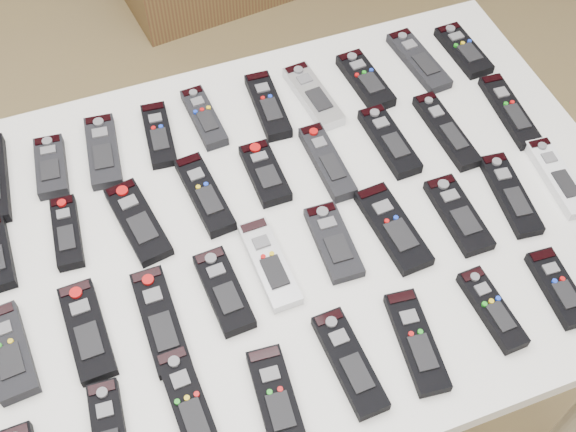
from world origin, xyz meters
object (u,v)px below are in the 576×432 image
object	(u,v)px
table	(288,240)
remote_34	(416,342)
remote_16	(389,141)
remote_27	(510,194)
remote_14	(265,173)
remote_23	(270,263)
remote_4	(204,118)
remote_28	(557,177)
remote_20	(87,331)
remote_15	(327,162)
remote_2	(103,151)
remote_24	(334,242)
remote_7	(365,80)
remote_13	(205,194)
remote_22	(224,291)
remote_19	(9,352)
remote_33	(349,362)
remote_1	(51,167)
remote_36	(558,288)
remote_3	(159,135)
remote_9	(463,50)
remote_12	(138,222)
remote_5	(268,106)
remote_26	(458,215)
remote_31	(190,407)
remote_35	(492,309)
remote_17	(446,131)
remote_8	(419,61)
remote_11	(67,232)
remote_32	(276,399)
remote_18	(510,111)
remote_25	(393,228)

from	to	relation	value
table	remote_34	world-z (taller)	remote_34
remote_16	remote_27	distance (m)	0.25
remote_14	remote_23	bearing A→B (deg)	-107.37
remote_4	remote_28	xyz separation A→B (m)	(0.58, -0.38, -0.00)
remote_4	remote_27	bearing A→B (deg)	-42.25
remote_20	remote_15	bearing A→B (deg)	19.17
remote_2	remote_24	xyz separation A→B (m)	(0.34, -0.35, -0.00)
remote_7	remote_13	distance (m)	0.43
remote_14	remote_22	bearing A→B (deg)	-124.80
remote_19	remote_33	distance (m)	0.54
remote_1	remote_13	xyz separation A→B (m)	(0.25, -0.16, 0.00)
remote_23	remote_33	size ratio (longest dim) A/B	0.99
remote_34	remote_36	xyz separation A→B (m)	(0.27, 0.01, 0.00)
remote_3	remote_9	world-z (taller)	remote_9
remote_13	remote_33	world-z (taller)	remote_13
remote_9	remote_19	bearing A→B (deg)	-162.04
remote_3	remote_33	bearing A→B (deg)	-68.71
remote_12	remote_5	bearing A→B (deg)	21.74
remote_20	remote_26	distance (m)	0.67
remote_31	remote_35	distance (m)	0.51
remote_22	remote_26	bearing A→B (deg)	-2.64
remote_3	remote_17	world-z (taller)	remote_17
remote_22	remote_13	bearing A→B (deg)	79.13
remote_22	remote_33	world-z (taller)	same
remote_36	remote_9	bearing A→B (deg)	80.62
remote_13	remote_36	xyz separation A→B (m)	(0.50, -0.40, -0.00)
remote_26	remote_31	world-z (taller)	same
remote_8	remote_12	bearing A→B (deg)	-167.81
remote_28	table	bearing A→B (deg)	175.16
remote_13	remote_23	world-z (taller)	remote_13
remote_19	remote_24	size ratio (longest dim) A/B	1.05
table	remote_24	bearing A→B (deg)	-51.77
remote_31	remote_24	bearing A→B (deg)	29.72
remote_11	remote_32	distance (m)	0.48
remote_20	remote_16	bearing A→B (deg)	15.58
remote_2	remote_13	xyz separation A→B (m)	(0.15, -0.17, 0.00)
remote_18	remote_11	bearing A→B (deg)	-176.79
remote_3	remote_12	bearing A→B (deg)	-108.90
remote_22	remote_35	size ratio (longest dim) A/B	1.04
remote_31	remote_36	world-z (taller)	remote_36
remote_1	remote_25	world-z (taller)	remote_1
remote_1	remote_12	world-z (taller)	remote_1
remote_12	remote_19	size ratio (longest dim) A/B	1.09
remote_12	remote_35	size ratio (longest dim) A/B	1.18
remote_3	remote_25	xyz separation A→B (m)	(0.33, -0.36, 0.00)
remote_32	remote_28	bearing A→B (deg)	23.80
remote_2	remote_18	bearing A→B (deg)	-6.52
remote_15	remote_13	bearing A→B (deg)	177.49
remote_28	remote_32	distance (m)	0.68
remote_27	remote_2	bearing A→B (deg)	158.44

